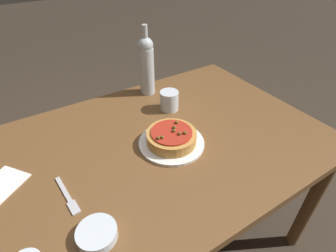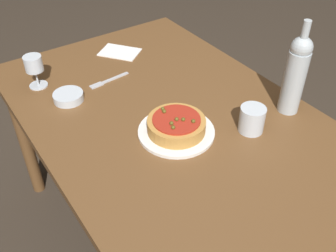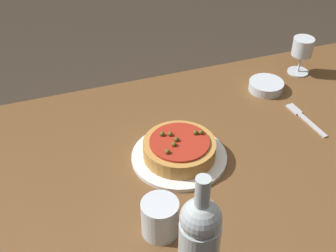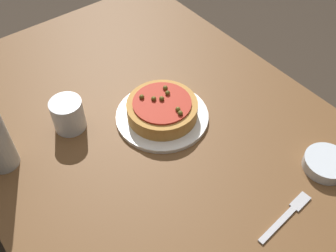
{
  "view_description": "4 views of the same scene",
  "coord_description": "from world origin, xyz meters",
  "views": [
    {
      "loc": [
        0.35,
        0.71,
        1.43
      ],
      "look_at": [
        -0.07,
        0.04,
        0.84
      ],
      "focal_mm": 28.0,
      "sensor_mm": 36.0,
      "label": 1
    },
    {
      "loc": [
        -0.92,
        0.65,
        1.6
      ],
      "look_at": [
        -0.12,
        0.1,
        0.82
      ],
      "focal_mm": 42.0,
      "sensor_mm": 36.0,
      "label": 2
    },
    {
      "loc": [
        -0.43,
        -0.85,
        1.61
      ],
      "look_at": [
        -0.11,
        0.06,
        0.85
      ],
      "focal_mm": 50.0,
      "sensor_mm": 36.0,
      "label": 3
    },
    {
      "loc": [
        0.53,
        -0.41,
        1.56
      ],
      "look_at": [
        -0.03,
        0.02,
        0.76
      ],
      "focal_mm": 42.0,
      "sensor_mm": 36.0,
      "label": 4
    }
  ],
  "objects": [
    {
      "name": "fork",
      "position": [
        0.34,
        0.09,
        0.74
      ],
      "size": [
        0.04,
        0.18,
        0.0
      ],
      "rotation": [
        0.0,
        0.0,
        1.66
      ],
      "color": "#B7B7BC",
      "rests_on": "dining_table"
    },
    {
      "name": "dining_table",
      "position": [
        0.0,
        0.0,
        0.66
      ],
      "size": [
        1.46,
        0.93,
        0.74
      ],
      "color": "brown",
      "rests_on": "ground_plane"
    },
    {
      "name": "side_bowl",
      "position": [
        0.31,
        0.27,
        0.76
      ],
      "size": [
        0.11,
        0.11,
        0.03
      ],
      "color": "silver",
      "rests_on": "dining_table"
    },
    {
      "name": "wine_glass",
      "position": [
        0.47,
        0.33,
        0.83
      ],
      "size": [
        0.07,
        0.07,
        0.13
      ],
      "color": "silver",
      "rests_on": "dining_table"
    },
    {
      "name": "dinner_plate",
      "position": [
        -0.08,
        0.04,
        0.75
      ],
      "size": [
        0.26,
        0.26,
        0.01
      ],
      "color": "white",
      "rests_on": "dining_table"
    },
    {
      "name": "water_cup",
      "position": [
        -0.21,
        -0.18,
        0.79
      ],
      "size": [
        0.09,
        0.09,
        0.09
      ],
      "color": "silver",
      "rests_on": "dining_table"
    },
    {
      "name": "pizza",
      "position": [
        -0.08,
        0.04,
        0.78
      ],
      "size": [
        0.2,
        0.2,
        0.06
      ],
      "color": "#BC843D",
      "rests_on": "dinner_plate"
    }
  ]
}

